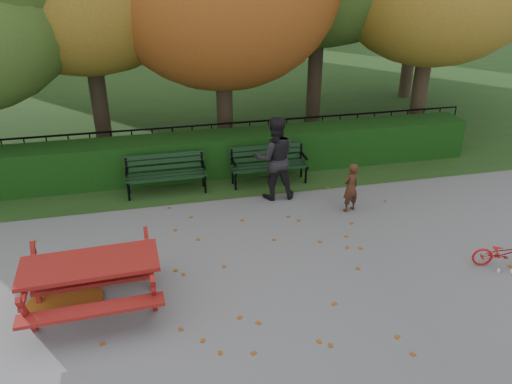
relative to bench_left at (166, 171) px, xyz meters
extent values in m
plane|color=slate|center=(1.30, -3.70, -0.52)|extent=(90.00, 90.00, 0.00)
plane|color=#1C3715|center=(1.30, 10.30, -0.51)|extent=(90.00, 90.00, 0.00)
cube|color=black|center=(1.30, 0.80, -0.02)|extent=(13.00, 0.90, 1.00)
cube|color=black|center=(1.30, 1.60, -0.44)|extent=(14.00, 0.04, 0.04)
cube|color=black|center=(1.30, 1.60, 0.48)|extent=(14.00, 0.04, 0.04)
cylinder|color=black|center=(-1.70, 1.60, -0.02)|extent=(0.03, 0.03, 1.00)
cylinder|color=black|center=(1.30, 1.60, -0.02)|extent=(0.03, 0.03, 1.00)
cylinder|color=black|center=(4.30, 1.60, -0.02)|extent=(0.03, 0.03, 1.00)
cylinder|color=black|center=(7.80, 1.60, -0.02)|extent=(0.03, 0.03, 1.00)
cylinder|color=#2D2218|center=(-1.50, 3.30, 1.06)|extent=(0.44, 0.44, 3.15)
cylinder|color=#2D2218|center=(1.80, 2.50, 0.88)|extent=(0.44, 0.44, 2.80)
cylinder|color=#2D2218|center=(4.80, 3.80, 1.23)|extent=(0.44, 0.44, 3.50)
cylinder|color=#2D2218|center=(7.50, 2.30, 0.97)|extent=(0.44, 0.44, 2.97)
cylinder|color=#2D2218|center=(9.30, 6.30, 1.06)|extent=(0.44, 0.44, 3.15)
cube|color=black|center=(0.00, -0.28, -0.08)|extent=(1.80, 0.12, 0.04)
cube|color=black|center=(0.00, -0.10, -0.08)|extent=(1.80, 0.12, 0.04)
cube|color=black|center=(0.00, 0.08, -0.08)|extent=(1.80, 0.12, 0.04)
cube|color=black|center=(0.00, 0.17, 0.03)|extent=(1.80, 0.05, 0.10)
cube|color=black|center=(0.00, 0.17, 0.18)|extent=(1.80, 0.05, 0.10)
cube|color=black|center=(0.00, 0.17, 0.31)|extent=(1.80, 0.05, 0.10)
cube|color=black|center=(-0.85, -0.10, -0.10)|extent=(0.05, 0.55, 0.06)
cube|color=black|center=(-0.85, 0.17, 0.13)|extent=(0.05, 0.05, 0.41)
cylinder|color=black|center=(-0.85, -0.28, -0.30)|extent=(0.05, 0.05, 0.44)
cylinder|color=black|center=(-0.85, 0.08, -0.30)|extent=(0.05, 0.05, 0.44)
cube|color=black|center=(-0.85, -0.08, 0.10)|extent=(0.05, 0.45, 0.04)
cube|color=black|center=(0.85, -0.10, -0.10)|extent=(0.05, 0.55, 0.06)
cube|color=black|center=(0.85, 0.17, 0.13)|extent=(0.05, 0.05, 0.41)
cylinder|color=black|center=(0.85, -0.28, -0.30)|extent=(0.05, 0.05, 0.44)
cylinder|color=black|center=(0.85, 0.08, -0.30)|extent=(0.05, 0.05, 0.44)
cube|color=black|center=(0.85, -0.08, 0.10)|extent=(0.05, 0.45, 0.04)
cube|color=black|center=(2.40, -0.28, -0.08)|extent=(1.80, 0.12, 0.04)
cube|color=black|center=(2.40, -0.10, -0.08)|extent=(1.80, 0.12, 0.04)
cube|color=black|center=(2.40, 0.08, -0.08)|extent=(1.80, 0.12, 0.04)
cube|color=black|center=(2.40, 0.17, 0.03)|extent=(1.80, 0.05, 0.10)
cube|color=black|center=(2.40, 0.17, 0.18)|extent=(1.80, 0.05, 0.10)
cube|color=black|center=(2.40, 0.17, 0.31)|extent=(1.80, 0.05, 0.10)
cube|color=black|center=(1.55, -0.10, -0.10)|extent=(0.05, 0.55, 0.06)
cube|color=black|center=(1.55, 0.17, 0.13)|extent=(0.05, 0.05, 0.41)
cylinder|color=black|center=(1.55, -0.28, -0.30)|extent=(0.05, 0.05, 0.44)
cylinder|color=black|center=(1.55, 0.08, -0.30)|extent=(0.05, 0.05, 0.44)
cube|color=black|center=(1.55, -0.08, 0.10)|extent=(0.05, 0.45, 0.04)
cube|color=black|center=(3.25, -0.10, -0.10)|extent=(0.05, 0.55, 0.06)
cube|color=black|center=(3.25, 0.17, 0.13)|extent=(0.05, 0.05, 0.41)
cylinder|color=black|center=(3.25, -0.28, -0.30)|extent=(0.05, 0.05, 0.44)
cylinder|color=black|center=(3.25, 0.08, -0.30)|extent=(0.05, 0.05, 0.44)
cube|color=black|center=(3.25, -0.08, 0.10)|extent=(0.05, 0.45, 0.04)
cube|color=maroon|center=(-1.35, -3.94, 0.31)|extent=(2.05, 0.92, 0.07)
cube|color=maroon|center=(-1.32, -4.61, -0.03)|extent=(2.03, 0.36, 0.06)
cube|color=maroon|center=(-1.38, -3.26, -0.03)|extent=(2.03, 0.36, 0.06)
cube|color=maroon|center=(-2.21, -4.47, -0.07)|extent=(0.09, 0.58, 0.98)
cube|color=maroon|center=(-2.25, -3.47, -0.07)|extent=(0.09, 0.58, 0.98)
cube|color=maroon|center=(-2.23, -3.97, 0.22)|extent=(0.13, 1.51, 0.07)
cube|color=maroon|center=(-0.46, -4.40, -0.07)|extent=(0.09, 0.58, 0.98)
cube|color=maroon|center=(-0.50, -3.40, -0.07)|extent=(0.09, 0.58, 0.98)
cube|color=maroon|center=(-0.48, -3.90, 0.22)|extent=(0.13, 1.51, 0.07)
cube|color=maroon|center=(-1.35, -3.94, -0.07)|extent=(1.79, 0.14, 0.07)
ellipsoid|color=#65380C|center=(-1.85, -3.68, -0.48)|extent=(1.30, 0.99, 0.08)
imported|color=#3B2113|center=(3.73, -1.79, 0.02)|extent=(0.46, 0.38, 1.08)
imported|color=black|center=(2.33, -0.80, 0.42)|extent=(0.96, 0.78, 1.88)
imported|color=#AC0F0F|center=(5.54, -4.34, -0.25)|extent=(1.09, 0.67, 0.54)
camera|label=1|loc=(-0.32, -10.52, 4.55)|focal=35.00mm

